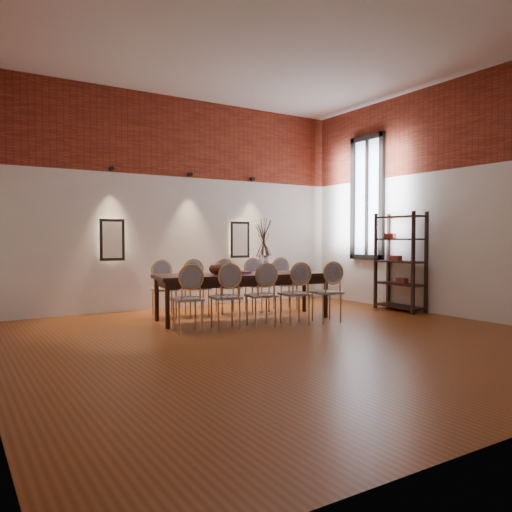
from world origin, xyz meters
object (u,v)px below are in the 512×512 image
chair_near_b (225,297)px  chair_near_e (326,292)px  chair_near_d (295,294)px  chair_near_a (187,299)px  vase (264,264)px  chair_far_e (285,284)px  chair_near_c (261,295)px  book (242,272)px  chair_far_b (197,288)px  chair_far_a (164,289)px  bowl (217,269)px  shelving_rack (400,262)px  chair_far_c (228,287)px  chair_far_d (257,285)px  dining_table (243,296)px

chair_near_b → chair_near_e: same height
chair_near_b → chair_near_d: size_ratio=1.00×
chair_near_a → vase: vase is taller
chair_far_e → chair_near_b: bearing=40.8°
chair_near_c → book: bearing=88.1°
chair_far_b → book: chair_far_b is taller
chair_near_d → vase: vase is taller
chair_far_a → bowl: (0.53, -0.88, 0.37)m
chair_near_e → chair_far_b: 2.25m
book → shelving_rack: shelving_rack is taller
chair_near_b → book: size_ratio=3.62×
chair_near_c → chair_far_e: size_ratio=1.00×
book → chair_far_c: bearing=83.7°
chair_near_a → chair_near_b: size_ratio=1.00×
chair_near_e → bowl: (-1.49, 0.93, 0.37)m
chair_far_d → shelving_rack: shelving_rack is taller
dining_table → shelving_rack: (2.95, -0.67, 0.53)m
chair_near_c → chair_near_d: same height
chair_near_e → chair_far_e: (0.23, 1.46, 0.00)m
chair_near_c → vase: (0.48, 0.67, 0.43)m
shelving_rack → chair_near_d: bearing=-173.6°
dining_table → chair_near_a: (-1.24, -0.55, 0.09)m
chair_far_a → chair_far_c: bearing=-180.0°
chair_near_a → chair_near_d: bearing=0.0°
dining_table → chair_far_d: (0.67, 0.64, 0.09)m
chair_far_a → chair_near_c: bearing=127.6°
dining_table → shelving_rack: shelving_rack is taller
chair_far_b → chair_far_c: size_ratio=1.00×
chair_near_d → chair_near_e: (0.56, -0.09, 0.00)m
vase → book: 0.38m
vase → chair_far_a: bearing=145.0°
chair_near_b → chair_far_e: size_ratio=1.00×
chair_near_b → vase: (1.04, 0.58, 0.43)m
chair_near_d → chair_far_d: (0.23, 1.46, 0.00)m
chair_near_c → vase: size_ratio=3.13×
chair_near_a → chair_far_c: 1.86m
chair_far_e → chair_far_c: bearing=-0.0°
chair_far_d → chair_near_b: bearing=52.4°
chair_far_b → chair_near_c: bearing=111.1°
shelving_rack → chair_near_a: bearing=-178.5°
chair_far_d → bowl: bearing=37.0°
chair_far_b → dining_table: bearing=127.6°
chair_far_d → chair_far_e: same height
chair_far_b → book: (0.49, -0.71, 0.30)m
chair_far_e → bowl: chair_far_e is taller
chair_near_b → chair_far_c: same height
dining_table → chair_near_c: (-0.11, -0.73, 0.09)m
chair_near_a → chair_near_b: bearing=-0.0°
chair_near_b → chair_near_d: same height
chair_far_b → chair_far_e: same height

